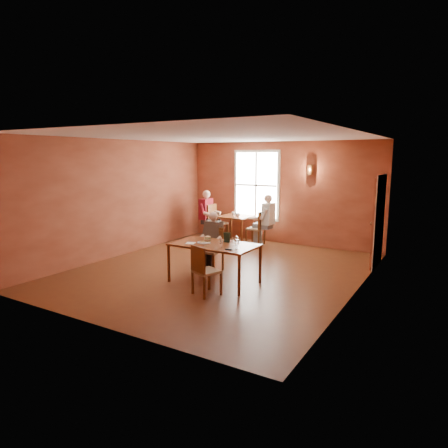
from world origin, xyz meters
The scene contains 29 objects.
ground centered at (0.00, 0.00, 0.00)m, with size 6.00×7.00×0.01m, color brown.
wall_back centered at (0.00, 3.50, 1.50)m, with size 6.00×0.04×3.00m, color brown.
wall_front centered at (0.00, -3.50, 1.50)m, with size 6.00×0.04×3.00m, color brown.
wall_left centered at (-3.00, 0.00, 1.50)m, with size 0.04×7.00×3.00m, color brown.
wall_right centered at (3.00, 0.00, 1.50)m, with size 0.04×7.00×3.00m, color brown.
ceiling centered at (0.00, 0.00, 3.00)m, with size 6.00×7.00×0.04m, color white.
window centered at (-0.80, 3.45, 1.70)m, with size 1.36×0.10×1.96m, color white.
door centered at (2.94, 2.30, 1.05)m, with size 0.12×1.04×2.10m, color maroon.
wall_sconce centered at (0.90, 3.40, 2.20)m, with size 0.16×0.16×0.28m, color brown.
main_table centered at (0.35, -0.78, 0.41)m, with size 1.73×0.98×0.81m, color brown, non-canonical shape.
chair_diner_main centered at (-0.15, -0.13, 0.49)m, with size 0.43×0.43×0.98m, color brown, non-canonical shape.
diner_main centered at (-0.15, -0.16, 0.64)m, with size 0.51×0.51×1.28m, color black, non-canonical shape.
chair_empty centered at (0.62, -1.48, 0.48)m, with size 0.42×0.42×0.95m, color #543011, non-canonical shape.
plate_food centered at (0.12, -0.81, 0.83)m, with size 0.27×0.27×0.04m, color white.
sandwich centered at (0.17, -0.74, 0.87)m, with size 0.09×0.09×0.11m, color tan.
goblet_a centered at (0.82, -0.69, 0.91)m, with size 0.08×0.08×0.20m, color white, non-canonical shape.
goblet_b centered at (0.95, -0.90, 0.91)m, with size 0.08×0.08×0.19m, color silver, non-canonical shape.
goblet_c centered at (0.63, -0.97, 0.90)m, with size 0.07×0.07×0.18m, color white, non-canonical shape.
menu_stand centered at (0.50, -0.51, 0.92)m, with size 0.13×0.06×0.21m, color black.
knife centered at (0.27, -1.03, 0.82)m, with size 0.21×0.02×0.00m, color white.
napkin centered at (-0.10, -0.98, 0.82)m, with size 0.18×0.18×0.01m, color white.
sunglasses centered at (0.87, -1.08, 0.82)m, with size 0.14×0.04×0.02m, color black.
second_table centered at (-1.17, 2.87, 0.40)m, with size 0.91×0.91×0.80m, color brown, non-canonical shape.
chair_diner_white centered at (-0.52, 2.87, 0.50)m, with size 0.44×0.44×1.00m, color #4F2C18, non-canonical shape.
diner_white centered at (-0.49, 2.87, 0.72)m, with size 0.57×0.57×1.44m, color white, non-canonical shape.
chair_diner_maroon centered at (-1.82, 2.87, 0.55)m, with size 0.49×0.49×1.10m, color #412211, non-canonical shape.
diner_maroon centered at (-1.85, 2.87, 0.74)m, with size 0.59×0.59×1.48m, color maroon, non-canonical shape.
cup_a centered at (-1.04, 2.74, 0.86)m, with size 0.14×0.14×0.11m, color white.
cup_b centered at (-1.32, 2.95, 0.85)m, with size 0.11×0.11×0.10m, color white.
Camera 1 is at (4.59, -7.48, 2.58)m, focal length 32.00 mm.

